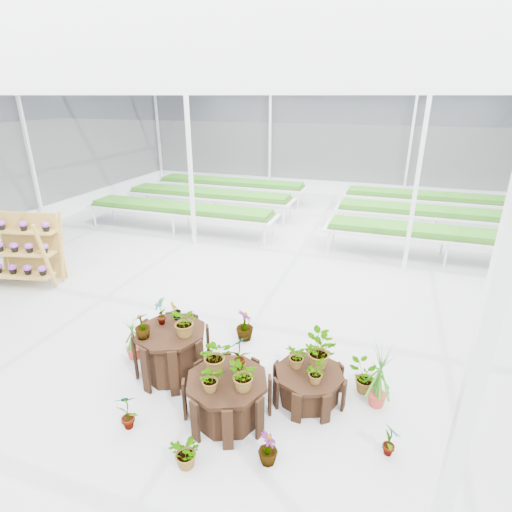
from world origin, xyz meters
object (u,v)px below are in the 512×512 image
(plinth_tall, at_px, (172,351))
(plinth_low, at_px, (309,385))
(bird_table, at_px, (3,240))
(plinth_mid, at_px, (227,397))
(shelf_rack, at_px, (24,251))

(plinth_tall, relative_size, plinth_low, 1.10)
(plinth_low, distance_m, bird_table, 8.70)
(plinth_mid, bearing_deg, shelf_rack, 158.23)
(plinth_tall, bearing_deg, plinth_mid, -26.57)
(plinth_tall, distance_m, plinth_mid, 1.34)
(shelf_rack, bearing_deg, plinth_mid, -34.32)
(plinth_tall, xyz_separation_m, plinth_mid, (1.20, -0.60, -0.08))
(plinth_tall, height_order, plinth_low, plinth_tall)
(plinth_low, height_order, bird_table, bird_table)
(plinth_mid, distance_m, shelf_rack, 6.64)
(plinth_tall, distance_m, bird_table, 6.63)
(plinth_tall, xyz_separation_m, shelf_rack, (-4.94, 1.85, 0.44))
(plinth_tall, relative_size, plinth_mid, 0.98)
(shelf_rack, distance_m, bird_table, 1.34)
(shelf_rack, bearing_deg, bird_table, 145.87)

